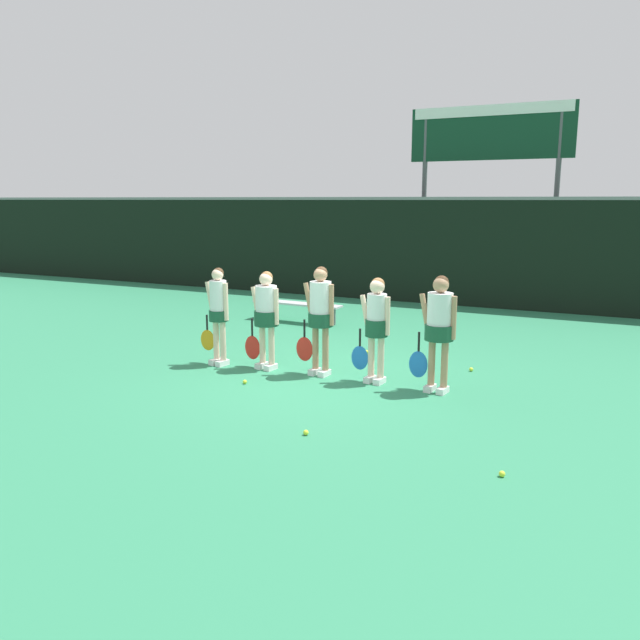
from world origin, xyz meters
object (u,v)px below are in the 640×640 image
Objects in this scene: tennis_ball_2 at (471,369)px; tennis_ball_3 at (502,474)px; bench_courtside at (297,305)px; player_2 at (320,311)px; player_0 at (218,309)px; player_4 at (439,323)px; tennis_ball_0 at (306,433)px; scoreboard at (490,147)px; tennis_ball_1 at (245,382)px; player_1 at (266,312)px; player_3 at (376,322)px; tennis_ball_4 at (367,352)px.

tennis_ball_2 is 1.01× the size of tennis_ball_3.
bench_courtside is 4.38m from player_2.
player_2 is (1.79, 0.17, 0.08)m from player_0.
player_0 is at bearing -170.16° from player_4.
scoreboard is at bearing 91.41° from tennis_ball_0.
tennis_ball_1 is (-1.78, 1.46, -0.00)m from tennis_ball_0.
tennis_ball_3 is (4.20, -2.51, -0.92)m from player_1.
tennis_ball_2 is (3.92, 1.41, -0.92)m from player_0.
player_0 is 1.80m from player_2.
player_4 is (2.86, -0.02, 0.06)m from player_1.
player_2 is at bearing 11.72° from player_1.
tennis_ball_3 is (4.06, -1.61, 0.00)m from tennis_ball_1.
player_1 is 2.86m from player_4.
player_3 is 24.47× the size of tennis_ball_4.
player_4 is (1.23, -9.51, -3.16)m from scoreboard.
scoreboard is 10.44m from player_0.
tennis_ball_2 is (0.22, 1.31, -0.98)m from player_4.
scoreboard is 12.96m from tennis_ball_3.
player_2 is 1.02× the size of player_4.
scoreboard reaches higher than tennis_ball_3.
tennis_ball_1 is (-1.75, -0.93, -0.91)m from player_3.
player_4 reaches higher than bench_courtside.
player_0 reaches higher than tennis_ball_2.
player_3 is 0.97m from player_4.
tennis_ball_3 is at bearing -22.23° from player_1.
tennis_ball_2 is (1.19, 1.25, -0.91)m from player_3.
player_4 reaches higher than player_0.
tennis_ball_4 is (-0.78, 1.62, -0.91)m from player_3.
tennis_ball_3 is 5.19m from tennis_ball_4.
player_3 is 24.80× the size of tennis_ball_3.
tennis_ball_0 is 1.02× the size of tennis_ball_3.
player_1 is 3.17m from tennis_ball_0.
player_0 is 1.02× the size of player_3.
player_3 is 3.56m from tennis_ball_3.
player_3 is at bearing 9.60° from player_1.
scoreboard is 81.80× the size of tennis_ball_1.
player_3 is (2.74, 0.15, -0.01)m from player_0.
player_2 is 2.65m from tennis_ball_2.
player_3 is 2.56m from tennis_ball_0.
tennis_ball_2 is (4.46, -2.42, -0.36)m from bench_courtside.
tennis_ball_1 and tennis_ball_2 have the same top height.
scoreboard is at bearing 92.23° from player_2.
scoreboard reaches higher than player_4.
bench_courtside is 1.36× the size of player_3.
player_0 is at bearing -79.29° from bench_courtside.
tennis_ball_2 is 3.96m from tennis_ball_3.
bench_courtside is 4.95m from player_3.
tennis_ball_4 is at bearing 169.39° from tennis_ball_2.
scoreboard is 80.49× the size of tennis_ball_4.
bench_courtside reaches higher than tennis_ball_4.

